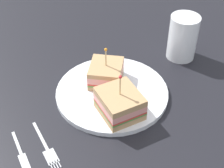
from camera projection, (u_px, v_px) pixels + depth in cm
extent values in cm
cube|color=black|center=(112.00, 97.00, 78.13)|extent=(118.22, 118.22, 2.00)
cylinder|color=white|center=(112.00, 92.00, 77.10)|extent=(25.88, 25.88, 1.16)
cube|color=tan|center=(106.00, 79.00, 78.92)|extent=(8.94, 8.34, 1.12)
cube|color=#478438|center=(106.00, 77.00, 78.42)|extent=(8.94, 8.34, 0.40)
cube|color=red|center=(106.00, 75.00, 78.13)|extent=(8.94, 8.34, 0.50)
cube|color=#E59389|center=(106.00, 72.00, 77.44)|extent=(8.94, 8.34, 1.61)
cube|color=tan|center=(106.00, 67.00, 76.55)|extent=(8.94, 8.34, 1.12)
cylinder|color=tan|center=(106.00, 59.00, 74.94)|extent=(0.30, 0.30, 4.92)
sphere|color=orange|center=(106.00, 50.00, 73.34)|extent=(0.70, 0.70, 0.70)
cube|color=tan|center=(120.00, 110.00, 70.91)|extent=(11.71, 11.33, 1.46)
cube|color=#478438|center=(120.00, 107.00, 70.30)|extent=(11.71, 11.33, 0.40)
cube|color=red|center=(120.00, 105.00, 70.01)|extent=(11.71, 11.33, 0.50)
cube|color=#E59389|center=(120.00, 102.00, 69.34)|extent=(11.71, 11.33, 1.53)
cube|color=tan|center=(120.00, 97.00, 68.37)|extent=(11.71, 11.33, 1.46)
cylinder|color=tan|center=(120.00, 87.00, 66.66)|extent=(0.30, 0.30, 5.24)
sphere|color=red|center=(120.00, 77.00, 64.95)|extent=(0.70, 0.70, 0.70)
cylinder|color=silver|center=(182.00, 41.00, 86.03)|extent=(6.56, 6.56, 9.19)
cylinder|color=white|center=(183.00, 37.00, 85.21)|extent=(7.45, 7.45, 11.69)
cube|color=silver|center=(40.00, 136.00, 67.75)|extent=(7.42, 4.72, 0.35)
cube|color=silver|center=(51.00, 156.00, 63.82)|extent=(4.22, 3.72, 0.35)
cube|color=silver|center=(52.00, 166.00, 62.09)|extent=(1.81, 1.17, 0.35)
cube|color=silver|center=(54.00, 165.00, 62.27)|extent=(1.81, 1.17, 0.35)
cube|color=silver|center=(57.00, 164.00, 62.46)|extent=(1.81, 1.17, 0.35)
cube|color=silver|center=(59.00, 163.00, 62.64)|extent=(1.81, 1.17, 0.35)
cube|color=silver|center=(18.00, 146.00, 65.81)|extent=(7.30, 4.38, 0.35)
cube|color=silver|center=(26.00, 168.00, 61.90)|extent=(6.86, 4.69, 0.24)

